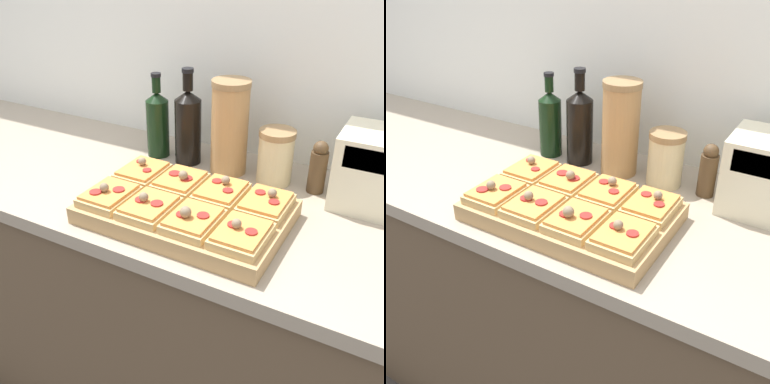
% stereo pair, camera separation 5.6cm
% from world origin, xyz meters
% --- Properties ---
extents(wall_back, '(6.00, 0.06, 2.50)m').
position_xyz_m(wall_back, '(0.00, 0.67, 1.25)').
color(wall_back, silver).
rests_on(wall_back, ground_plane).
extents(kitchen_counter, '(2.63, 0.67, 0.92)m').
position_xyz_m(kitchen_counter, '(0.00, 0.32, 0.46)').
color(kitchen_counter, brown).
rests_on(kitchen_counter, ground_plane).
extents(cutting_board, '(0.50, 0.32, 0.04)m').
position_xyz_m(cutting_board, '(0.05, 0.19, 0.94)').
color(cutting_board, tan).
rests_on(cutting_board, kitchen_counter).
extents(pizza_slice_back_left, '(0.11, 0.14, 0.05)m').
position_xyz_m(pizza_slice_back_left, '(-0.13, 0.26, 0.98)').
color(pizza_slice_back_left, tan).
rests_on(pizza_slice_back_left, cutting_board).
extents(pizza_slice_back_midleft, '(0.11, 0.14, 0.05)m').
position_xyz_m(pizza_slice_back_midleft, '(-0.01, 0.26, 0.98)').
color(pizza_slice_back_midleft, tan).
rests_on(pizza_slice_back_midleft, cutting_board).
extents(pizza_slice_back_midright, '(0.11, 0.14, 0.05)m').
position_xyz_m(pizza_slice_back_midright, '(0.11, 0.26, 0.98)').
color(pizza_slice_back_midright, tan).
rests_on(pizza_slice_back_midright, cutting_board).
extents(pizza_slice_back_right, '(0.11, 0.14, 0.05)m').
position_xyz_m(pizza_slice_back_right, '(0.23, 0.26, 0.98)').
color(pizza_slice_back_right, tan).
rests_on(pizza_slice_back_right, cutting_board).
extents(pizza_slice_front_left, '(0.11, 0.14, 0.05)m').
position_xyz_m(pizza_slice_front_left, '(-0.13, 0.11, 0.98)').
color(pizza_slice_front_left, tan).
rests_on(pizza_slice_front_left, cutting_board).
extents(pizza_slice_front_midleft, '(0.11, 0.14, 0.05)m').
position_xyz_m(pizza_slice_front_midleft, '(-0.01, 0.11, 0.98)').
color(pizza_slice_front_midleft, tan).
rests_on(pizza_slice_front_midleft, cutting_board).
extents(pizza_slice_front_midright, '(0.11, 0.14, 0.06)m').
position_xyz_m(pizza_slice_front_midright, '(0.11, 0.11, 0.98)').
color(pizza_slice_front_midright, tan).
rests_on(pizza_slice_front_midright, cutting_board).
extents(pizza_slice_front_right, '(0.11, 0.14, 0.05)m').
position_xyz_m(pizza_slice_front_right, '(0.23, 0.11, 0.98)').
color(pizza_slice_front_right, tan).
rests_on(pizza_slice_front_right, cutting_board).
extents(olive_oil_bottle, '(0.07, 0.07, 0.27)m').
position_xyz_m(olive_oil_bottle, '(-0.22, 0.49, 1.03)').
color(olive_oil_bottle, black).
rests_on(olive_oil_bottle, kitchen_counter).
extents(wine_bottle, '(0.08, 0.08, 0.30)m').
position_xyz_m(wine_bottle, '(-0.11, 0.49, 1.05)').
color(wine_bottle, black).
rests_on(wine_bottle, kitchen_counter).
extents(grain_jar_tall, '(0.11, 0.11, 0.28)m').
position_xyz_m(grain_jar_tall, '(0.03, 0.49, 1.06)').
color(grain_jar_tall, '#AD7F4C').
rests_on(grain_jar_tall, kitchen_counter).
extents(grain_jar_short, '(0.10, 0.10, 0.16)m').
position_xyz_m(grain_jar_short, '(0.18, 0.49, 1.00)').
color(grain_jar_short, beige).
rests_on(grain_jar_short, kitchen_counter).
extents(pepper_mill, '(0.05, 0.05, 0.15)m').
position_xyz_m(pepper_mill, '(0.30, 0.49, 1.00)').
color(pepper_mill, '#47331E').
rests_on(pepper_mill, kitchen_counter).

